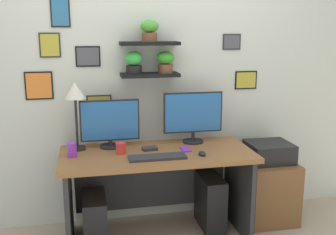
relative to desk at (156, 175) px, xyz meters
The scene contains 15 objects.
back_wall_assembly 0.90m from the desk, 90.48° to the left, with size 4.40×0.24×2.70m.
desk is the anchor object (origin of this frame).
monitor_left 0.57m from the desk, 155.29° to the left, with size 0.49×0.18×0.40m.
monitor_right 0.60m from the desk, 24.71° to the left, with size 0.52×0.18×0.44m.
keyboard 0.31m from the desk, 97.12° to the right, with size 0.44×0.14×0.02m, color #2D2D33.
computer_mouse 0.45m from the desk, 32.70° to the right, with size 0.06×0.09×0.03m, color black.
desk_lamp 0.92m from the desk, 166.77° to the left, with size 0.17×0.17×0.56m.
cell_phone 0.33m from the desk, 10.50° to the right, with size 0.07×0.14×0.01m, color purple.
coffee_mug 0.39m from the desk, behind, with size 0.08×0.08×0.09m, color red.
scissors_tray 0.23m from the desk, 169.50° to the left, with size 0.12×0.08×0.02m, color #2D2D33.
water_cup 0.72m from the desk, behind, with size 0.07×0.07×0.11m, color purple.
drawer_cabinet 1.08m from the desk, ahead, with size 0.44×0.50×0.55m, color brown.
printer 1.05m from the desk, ahead, with size 0.38×0.34×0.17m, color black.
computer_tower_left 0.61m from the desk, 169.45° to the right, with size 0.18×0.40×0.43m, color black.
computer_tower_right 0.58m from the desk, ahead, with size 0.18×0.40×0.47m, color black.
Camera 1 is at (-0.55, -3.03, 1.73)m, focal length 42.86 mm.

